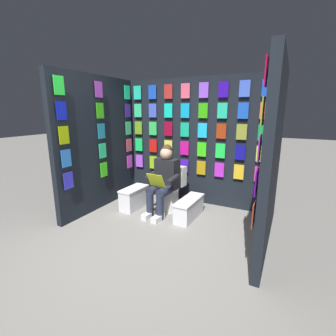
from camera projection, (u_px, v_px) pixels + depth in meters
name	position (u px, v px, depth m)	size (l,w,h in m)	color
ground_plane	(137.00, 250.00, 3.09)	(30.00, 30.00, 0.00)	gray
display_wall_back	(195.00, 142.00, 4.55)	(2.88, 0.14, 2.33)	black
display_wall_left	(273.00, 158.00, 3.03)	(0.14, 1.95, 2.33)	black
display_wall_right	(99.00, 144.00, 4.30)	(0.14, 1.95, 2.33)	black
toilet	(170.00, 191.00, 4.35)	(0.42, 0.57, 0.77)	white
person_reading	(163.00, 180.00, 4.10)	(0.55, 0.71, 1.19)	black
comic_longbox_near	(189.00, 208.00, 4.01)	(0.28, 0.75, 0.33)	silver
comic_longbox_far	(134.00, 198.00, 4.40)	(0.29, 0.60, 0.38)	silver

